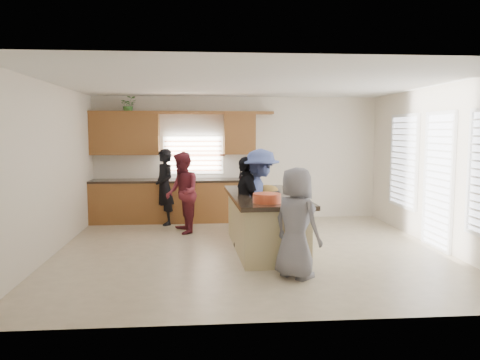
{
  "coord_description": "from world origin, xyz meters",
  "views": [
    {
      "loc": [
        -0.81,
        -7.73,
        2.02
      ],
      "look_at": [
        -0.13,
        0.56,
        1.15
      ],
      "focal_mm": 35.0,
      "sensor_mm": 36.0,
      "label": 1
    }
  ],
  "objects": [
    {
      "name": "flower_vase",
      "position": [
        0.21,
        1.34,
        1.18
      ],
      "size": [
        0.14,
        0.14,
        0.42
      ],
      "color": "silver",
      "rests_on": "island"
    },
    {
      "name": "salad_bowl",
      "position": [
        0.16,
        -0.85,
        1.03
      ],
      "size": [
        0.42,
        0.42,
        0.14
      ],
      "color": "#D74B27",
      "rests_on": "island"
    },
    {
      "name": "woman_right_back",
      "position": [
        0.19,
        0.14,
        0.86
      ],
      "size": [
        0.85,
        1.22,
        1.72
      ],
      "primitive_type": "imported",
      "rotation": [
        0.0,
        0.0,
        1.37
      ],
      "color": "#3D4C87",
      "rests_on": "ground"
    },
    {
      "name": "woman_right_front",
      "position": [
        0.48,
        -1.5,
        0.77
      ],
      "size": [
        0.85,
        0.89,
        1.54
      ],
      "primitive_type": "imported",
      "rotation": [
        0.0,
        0.0,
        2.24
      ],
      "color": "slate",
      "rests_on": "ground"
    },
    {
      "name": "clear_cup",
      "position": [
        0.63,
        -0.76,
        1.0
      ],
      "size": [
        0.08,
        0.08,
        0.11
      ],
      "primitive_type": "cylinder",
      "color": "white",
      "rests_on": "island"
    },
    {
      "name": "platter_front",
      "position": [
        0.23,
        -0.34,
        0.98
      ],
      "size": [
        0.38,
        0.38,
        0.15
      ],
      "color": "black",
      "rests_on": "island"
    },
    {
      "name": "platter_mid",
      "position": [
        0.35,
        0.45,
        0.98
      ],
      "size": [
        0.44,
        0.44,
        0.18
      ],
      "color": "black",
      "rests_on": "island"
    },
    {
      "name": "woman_left_mid",
      "position": [
        -1.2,
        1.48,
        0.81
      ],
      "size": [
        0.77,
        0.9,
        1.62
      ],
      "primitive_type": "imported",
      "rotation": [
        0.0,
        0.0,
        -1.34
      ],
      "color": "maroon",
      "rests_on": "ground"
    },
    {
      "name": "potted_plant",
      "position": [
        -2.4,
        2.82,
        2.59
      ],
      "size": [
        0.39,
        0.36,
        0.38
      ],
      "primitive_type": "imported",
      "rotation": [
        0.0,
        0.0,
        0.21
      ],
      "color": "#38762F",
      "rests_on": "back_cabinetry"
    },
    {
      "name": "woman_left_front",
      "position": [
        -0.06,
        0.19,
        0.8
      ],
      "size": [
        0.58,
        0.99,
        1.59
      ],
      "primitive_type": "imported",
      "rotation": [
        0.0,
        0.0,
        -1.35
      ],
      "color": "black",
      "rests_on": "ground"
    },
    {
      "name": "woman_left_back",
      "position": [
        -1.62,
        2.39,
        0.82
      ],
      "size": [
        0.64,
        0.72,
        1.64
      ],
      "primitive_type": "imported",
      "rotation": [
        0.0,
        0.0,
        -1.05
      ],
      "color": "black",
      "rests_on": "ground"
    },
    {
      "name": "back_cabinetry",
      "position": [
        -1.47,
        2.73,
        0.91
      ],
      "size": [
        4.08,
        0.66,
        2.46
      ],
      "color": "brown",
      "rests_on": "ground"
    },
    {
      "name": "island",
      "position": [
        0.26,
        0.09,
        0.45
      ],
      "size": [
        1.25,
        2.74,
        0.95
      ],
      "rotation": [
        0.0,
        0.0,
        0.04
      ],
      "color": "tan",
      "rests_on": "ground"
    },
    {
      "name": "room_shell",
      "position": [
        0.0,
        0.0,
        1.9
      ],
      "size": [
        6.52,
        6.02,
        2.81
      ],
      "color": "silver",
      "rests_on": "ground"
    },
    {
      "name": "right_wall_glazing",
      "position": [
        3.22,
        -0.13,
        1.34
      ],
      "size": [
        0.06,
        4.0,
        2.25
      ],
      "color": "white",
      "rests_on": "ground"
    },
    {
      "name": "floor",
      "position": [
        0.0,
        0.0,
        0.0
      ],
      "size": [
        6.5,
        6.5,
        0.0
      ],
      "primitive_type": "plane",
      "color": "beige",
      "rests_on": "ground"
    },
    {
      "name": "plate_stack",
      "position": [
        0.18,
        1.13,
        0.97
      ],
      "size": [
        0.21,
        0.21,
        0.04
      ],
      "primitive_type": "cylinder",
      "color": "#C393D6",
      "rests_on": "island"
    },
    {
      "name": "platter_back",
      "position": [
        0.03,
        0.65,
        0.98
      ],
      "size": [
        0.35,
        0.35,
        0.14
      ],
      "color": "black",
      "rests_on": "island"
    }
  ]
}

